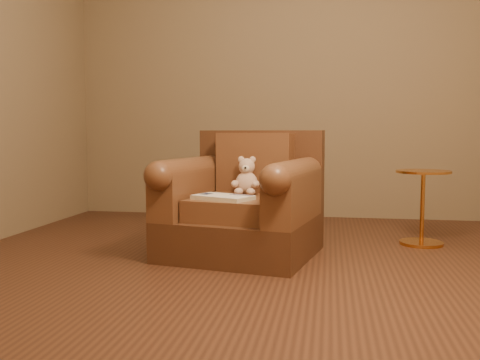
# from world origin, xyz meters

# --- Properties ---
(floor) EXTENTS (4.00, 4.00, 0.00)m
(floor) POSITION_xyz_m (0.00, 0.00, 0.00)
(floor) COLOR #4E2B1A
(floor) RESTS_ON ground
(armchair) EXTENTS (1.05, 1.02, 0.81)m
(armchair) POSITION_xyz_m (-0.13, 0.35, 0.31)
(armchair) COLOR #4C2B19
(armchair) RESTS_ON floor
(teddy_bear) EXTENTS (0.19, 0.21, 0.26)m
(teddy_bear) POSITION_xyz_m (-0.12, 0.43, 0.49)
(teddy_bear) COLOR #D5AE95
(teddy_bear) RESTS_ON armchair
(guidebook) EXTENTS (0.40, 0.33, 0.03)m
(guidebook) POSITION_xyz_m (-0.22, 0.12, 0.40)
(guidebook) COLOR beige
(guidebook) RESTS_ON armchair
(side_table) EXTENTS (0.38, 0.38, 0.53)m
(side_table) POSITION_xyz_m (1.08, 0.85, 0.29)
(side_table) COLOR orange
(side_table) RESTS_ON floor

